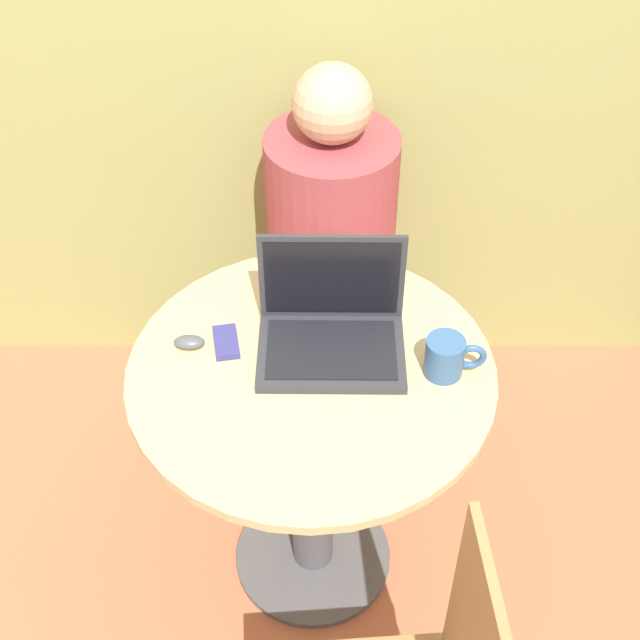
# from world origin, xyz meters

# --- Properties ---
(ground_plane) EXTENTS (12.00, 12.00, 0.00)m
(ground_plane) POSITION_xyz_m (0.00, 0.00, 0.00)
(ground_plane) COLOR #B26042
(round_table) EXTENTS (0.81, 0.81, 0.77)m
(round_table) POSITION_xyz_m (0.00, 0.00, 0.55)
(round_table) COLOR #4C4C51
(round_table) RESTS_ON ground_plane
(laptop) EXTENTS (0.33, 0.24, 0.25)m
(laptop) POSITION_xyz_m (0.04, 0.08, 0.82)
(laptop) COLOR #2D2D33
(laptop) RESTS_ON round_table
(cell_phone) EXTENTS (0.07, 0.11, 0.02)m
(cell_phone) POSITION_xyz_m (-0.19, 0.07, 0.78)
(cell_phone) COLOR navy
(cell_phone) RESTS_ON round_table
(computer_mouse) EXTENTS (0.07, 0.04, 0.03)m
(computer_mouse) POSITION_xyz_m (-0.27, 0.07, 0.78)
(computer_mouse) COLOR #4C4C51
(computer_mouse) RESTS_ON round_table
(coffee_cup) EXTENTS (0.13, 0.09, 0.09)m
(coffee_cup) POSITION_xyz_m (0.29, -0.01, 0.81)
(coffee_cup) COLOR #335684
(coffee_cup) RESTS_ON round_table
(person_seated) EXTENTS (0.42, 0.59, 1.15)m
(person_seated) POSITION_xyz_m (0.04, 0.72, 0.47)
(person_seated) COLOR #4C4742
(person_seated) RESTS_ON ground_plane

